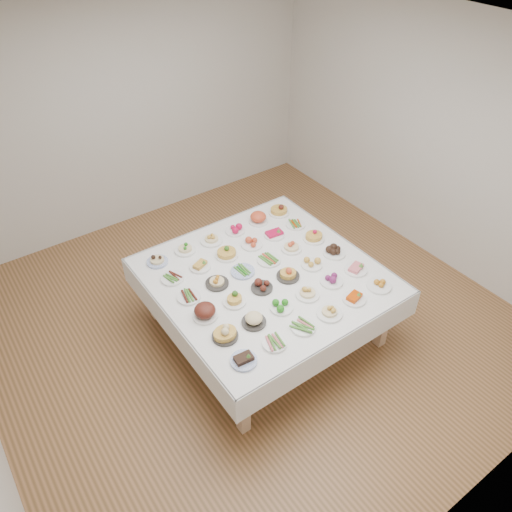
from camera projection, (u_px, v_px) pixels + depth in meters
room_envelope at (246, 167)px, 4.15m from camera, size 5.02×5.02×2.81m
display_table at (265, 280)px, 4.77m from camera, size 2.04×2.04×0.75m
dish_0 at (244, 359)px, 3.90m from camera, size 0.21×0.21×0.08m
dish_1 at (275, 342)px, 4.04m from camera, size 0.21×0.21×0.05m
dish_2 at (303, 326)px, 4.18m from camera, size 0.23×0.21×0.05m
dish_3 at (330, 310)px, 4.29m from camera, size 0.22×0.22×0.11m
dish_4 at (354, 297)px, 4.44m from camera, size 0.21×0.21×0.09m
dish_5 at (379, 284)px, 4.57m from camera, size 0.23×0.23×0.09m
dish_6 at (225, 332)px, 4.07m from camera, size 0.22×0.22×0.14m
dish_7 at (254, 319)px, 4.21m from camera, size 0.21×0.21×0.12m
dish_8 at (281, 305)px, 4.35m from camera, size 0.20×0.20×0.09m
dish_9 at (308, 291)px, 4.47m from camera, size 0.21×0.21×0.12m
dish_10 at (332, 279)px, 4.62m from camera, size 0.22×0.22×0.09m
dish_11 at (356, 267)px, 4.75m from camera, size 0.22×0.22×0.10m
dish_12 at (205, 312)px, 4.26m from camera, size 0.22×0.22×0.13m
dish_13 at (234, 299)px, 4.40m from camera, size 0.20×0.20×0.11m
dish_14 at (262, 286)px, 4.55m from camera, size 0.20×0.20×0.09m
dish_15 at (288, 272)px, 4.66m from camera, size 0.21×0.21×0.13m
dish_16 at (312, 263)px, 4.80m from camera, size 0.20×0.20×0.09m
dish_17 at (334, 251)px, 4.94m from camera, size 0.22×0.22×0.10m
dish_18 at (189, 296)px, 4.46m from camera, size 0.22×0.21×0.05m
dish_19 at (217, 281)px, 4.59m from camera, size 0.21×0.21×0.11m
dish_20 at (243, 271)px, 4.74m from camera, size 0.23×0.23×0.06m
dish_21 at (269, 259)px, 4.87m from camera, size 0.23×0.23×0.06m
dish_22 at (292, 246)px, 5.00m from camera, size 0.21×0.21×0.11m
dish_23 at (314, 235)px, 5.12m from camera, size 0.22×0.22×0.13m
dish_24 at (172, 277)px, 4.66m from camera, size 0.22×0.22×0.05m
dish_25 at (200, 265)px, 4.79m from camera, size 0.20×0.20×0.09m
dish_26 at (226, 251)px, 4.90m from camera, size 0.22×0.22×0.15m
dish_27 at (252, 242)px, 5.05m from camera, size 0.22×0.22×0.10m
dish_28 at (274, 233)px, 5.19m from camera, size 0.21×0.21×0.10m
dish_29 at (295, 224)px, 5.34m from camera, size 0.20×0.20×0.05m
dish_30 at (157, 259)px, 4.84m from camera, size 0.20×0.20×0.11m
dish_31 at (185, 248)px, 4.98m from camera, size 0.21×0.21×0.10m
dish_32 at (211, 238)px, 5.11m from camera, size 0.23×0.23×0.11m
dish_33 at (235, 229)px, 5.24m from camera, size 0.20×0.20×0.09m
dish_34 at (258, 218)px, 5.37m from camera, size 0.21×0.21×0.12m
dish_35 at (279, 209)px, 5.50m from camera, size 0.22×0.22×0.13m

